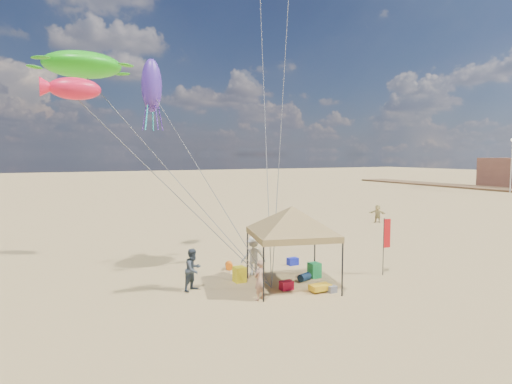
% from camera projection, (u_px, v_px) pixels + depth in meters
% --- Properties ---
extents(ground, '(280.00, 280.00, 0.00)m').
position_uv_depth(ground, '(288.00, 291.00, 18.57)').
color(ground, tan).
rests_on(ground, ground).
extents(canopy_tent, '(6.47, 6.47, 4.12)m').
position_uv_depth(canopy_tent, '(292.00, 209.00, 18.84)').
color(canopy_tent, black).
rests_on(canopy_tent, ground).
extents(feather_flag, '(0.43, 0.04, 2.78)m').
position_uv_depth(feather_flag, '(386.00, 237.00, 20.86)').
color(feather_flag, black).
rests_on(feather_flag, ground).
extents(cooler_red, '(0.54, 0.38, 0.38)m').
position_uv_depth(cooler_red, '(286.00, 285.00, 18.69)').
color(cooler_red, red).
rests_on(cooler_red, ground).
extents(cooler_blue, '(0.54, 0.38, 0.38)m').
position_uv_depth(cooler_blue, '(293.00, 261.00, 22.88)').
color(cooler_blue, '#1520AE').
rests_on(cooler_blue, ground).
extents(bag_navy, '(0.69, 0.54, 0.36)m').
position_uv_depth(bag_navy, '(304.00, 277.00, 19.97)').
color(bag_navy, '#0C2138').
rests_on(bag_navy, ground).
extents(bag_orange, '(0.54, 0.69, 0.36)m').
position_uv_depth(bag_orange, '(229.00, 266.00, 22.05)').
color(bag_orange, orange).
rests_on(bag_orange, ground).
extents(chair_green, '(0.50, 0.50, 0.70)m').
position_uv_depth(chair_green, '(314.00, 270.00, 20.55)').
color(chair_green, green).
rests_on(chair_green, ground).
extents(chair_yellow, '(0.50, 0.50, 0.70)m').
position_uv_depth(chair_yellow, '(239.00, 274.00, 19.84)').
color(chair_yellow, yellow).
rests_on(chair_yellow, ground).
extents(crate_grey, '(0.34, 0.30, 0.28)m').
position_uv_depth(crate_grey, '(332.00, 289.00, 18.32)').
color(crate_grey, slate).
rests_on(crate_grey, ground).
extents(beach_cart, '(0.90, 0.50, 0.24)m').
position_uv_depth(beach_cart, '(320.00, 287.00, 18.39)').
color(beach_cart, gold).
rests_on(beach_cart, ground).
extents(person_near_a, '(0.70, 0.61, 1.62)m').
position_uv_depth(person_near_a, '(260.00, 280.00, 17.34)').
color(person_near_a, tan).
rests_on(person_near_a, ground).
extents(person_near_b, '(1.11, 1.04, 1.81)m').
position_uv_depth(person_near_b, '(193.00, 270.00, 18.54)').
color(person_near_b, '#364049').
rests_on(person_near_b, ground).
extents(person_near_c, '(1.34, 0.96, 1.89)m').
position_uv_depth(person_near_c, '(253.00, 256.00, 20.91)').
color(person_near_c, silver).
rests_on(person_near_c, ground).
extents(person_far_c, '(1.18, 1.43, 1.54)m').
position_uv_depth(person_far_c, '(378.00, 214.00, 37.15)').
color(person_far_c, tan).
rests_on(person_far_c, ground).
extents(lamp_north, '(0.50, 0.50, 8.25)m').
position_uv_depth(lamp_north, '(512.00, 156.00, 65.88)').
color(lamp_north, silver).
rests_on(lamp_north, ground).
extents(turtle_kite, '(3.79, 3.33, 1.08)m').
position_uv_depth(turtle_kite, '(82.00, 65.00, 18.56)').
color(turtle_kite, '#21C314').
rests_on(turtle_kite, ground).
extents(fish_kite, '(1.81, 1.13, 0.75)m').
position_uv_depth(fish_kite, '(75.00, 89.00, 14.66)').
color(fish_kite, '#FF1A3D').
rests_on(fish_kite, ground).
extents(squid_kite, '(1.31, 1.31, 2.89)m').
position_uv_depth(squid_kite, '(152.00, 85.00, 23.86)').
color(squid_kite, '#502DA4').
rests_on(squid_kite, ground).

